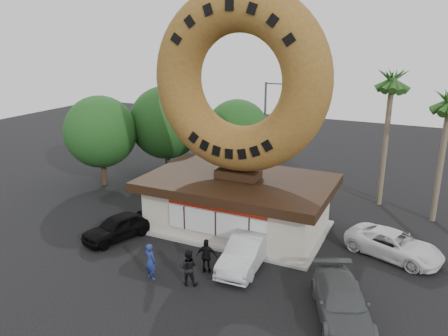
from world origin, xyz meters
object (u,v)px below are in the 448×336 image
at_px(person_right, 207,256).
at_px(car_grey, 342,302).
at_px(giant_donut, 239,81).
at_px(street_lamp, 266,126).
at_px(person_center, 188,267).
at_px(person_left, 150,261).
at_px(donut_shop, 238,202).
at_px(car_black, 118,227).
at_px(car_white, 394,245).
at_px(car_silver, 246,252).

height_order(person_right, car_grey, person_right).
bearing_deg(giant_donut, street_lamp, 100.51).
bearing_deg(person_center, person_left, -8.05).
relative_size(street_lamp, person_left, 4.24).
distance_m(giant_donut, person_center, 10.70).
relative_size(donut_shop, person_right, 6.14).
bearing_deg(person_center, car_black, -40.10).
distance_m(donut_shop, car_black, 7.32).
bearing_deg(person_right, car_black, -26.23).
relative_size(donut_shop, car_grey, 2.17).
xyz_separation_m(car_black, car_white, (14.93, 4.60, -0.02)).
distance_m(street_lamp, car_silver, 15.08).
bearing_deg(car_white, car_black, 126.89).
height_order(street_lamp, car_black, street_lamp).
xyz_separation_m(giant_donut, street_lamp, (-1.86, 10.00, -4.61)).
height_order(car_black, car_silver, car_silver).
bearing_deg(person_center, giant_donut, -104.30).
xyz_separation_m(donut_shop, person_right, (0.69, -5.50, -0.85)).
relative_size(street_lamp, car_grey, 1.55).
height_order(car_grey, car_white, car_grey).
relative_size(giant_donut, car_silver, 2.18).
height_order(street_lamp, person_left, street_lamp).
bearing_deg(car_grey, giant_donut, 118.40).
bearing_deg(car_grey, person_left, 163.89).
relative_size(donut_shop, car_silver, 2.30).
distance_m(donut_shop, giant_donut, 7.33).
height_order(street_lamp, car_silver, street_lamp).
distance_m(person_center, person_right, 1.41).
xyz_separation_m(donut_shop, person_left, (-1.53, -7.21, -0.82)).
bearing_deg(car_silver, giant_donut, 115.78).
distance_m(person_left, person_center, 1.98).
xyz_separation_m(car_grey, car_white, (1.53, 6.61, -0.04)).
relative_size(person_center, car_white, 0.36).
height_order(person_right, car_silver, person_right).
bearing_deg(car_silver, person_left, -142.74).
height_order(donut_shop, street_lamp, street_lamp).
xyz_separation_m(person_left, person_center, (1.95, 0.33, -0.02)).
xyz_separation_m(giant_donut, person_right, (0.69, -5.51, -8.18)).
xyz_separation_m(street_lamp, person_center, (2.27, -16.90, -3.56)).
xyz_separation_m(person_center, car_silver, (1.81, 2.85, -0.12)).
xyz_separation_m(person_left, car_black, (-4.29, 2.90, -0.21)).
height_order(person_left, person_right, person_left).
bearing_deg(person_left, street_lamp, -76.64).
height_order(donut_shop, giant_donut, giant_donut).
height_order(street_lamp, car_grey, street_lamp).
relative_size(person_right, car_white, 0.36).
bearing_deg(donut_shop, person_center, -86.55).
height_order(person_center, car_silver, person_center).
relative_size(car_silver, car_white, 0.95).
xyz_separation_m(giant_donut, car_silver, (2.22, -4.04, -8.29)).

